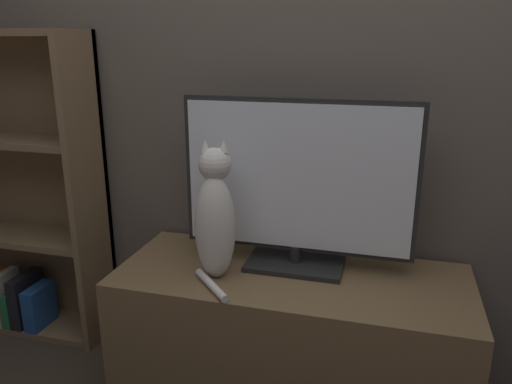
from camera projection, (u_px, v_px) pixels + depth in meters
The scene contains 5 objects.
wall_back at pixel (312, 62), 1.97m from camera, with size 4.80×0.05×2.60m.
tv_stand at pixel (290, 334), 1.98m from camera, with size 1.34×0.55×0.53m.
tv at pixel (296, 185), 1.88m from camera, with size 0.89×0.23×0.66m.
cat at pixel (215, 218), 1.82m from camera, with size 0.19×0.29×0.52m.
bookshelf at pixel (17, 205), 2.40m from camera, with size 0.86×0.28×1.43m.
Camera 1 is at (0.33, -0.80, 1.38)m, focal length 35.00 mm.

